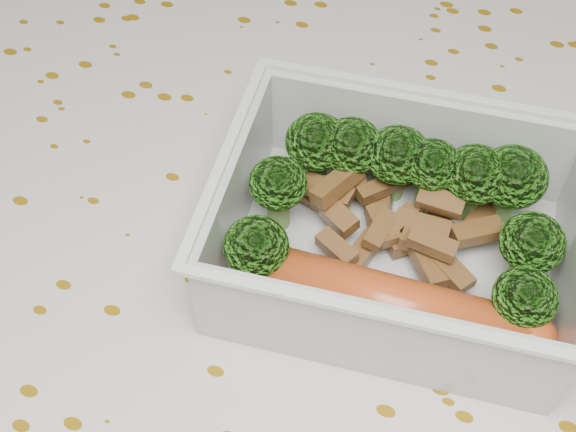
% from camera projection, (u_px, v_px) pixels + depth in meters
% --- Properties ---
extents(dining_table, '(1.40, 0.90, 0.75)m').
position_uv_depth(dining_table, '(295.00, 316.00, 0.53)').
color(dining_table, brown).
rests_on(dining_table, ground).
extents(tablecloth, '(1.46, 0.96, 0.19)m').
position_uv_depth(tablecloth, '(295.00, 274.00, 0.49)').
color(tablecloth, silver).
rests_on(tablecloth, dining_table).
extents(lunch_container, '(0.21, 0.17, 0.07)m').
position_uv_depth(lunch_container, '(395.00, 241.00, 0.43)').
color(lunch_container, silver).
rests_on(lunch_container, tablecloth).
extents(broccoli_florets, '(0.17, 0.13, 0.05)m').
position_uv_depth(broccoli_florets, '(408.00, 190.00, 0.43)').
color(broccoli_florets, '#608C3F').
rests_on(broccoli_florets, lunch_container).
extents(meat_pile, '(0.12, 0.08, 0.03)m').
position_uv_depth(meat_pile, '(393.00, 221.00, 0.44)').
color(meat_pile, brown).
rests_on(meat_pile, lunch_container).
extents(sausage, '(0.17, 0.04, 0.03)m').
position_uv_depth(sausage, '(390.00, 304.00, 0.40)').
color(sausage, '#AC4218').
rests_on(sausage, lunch_container).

